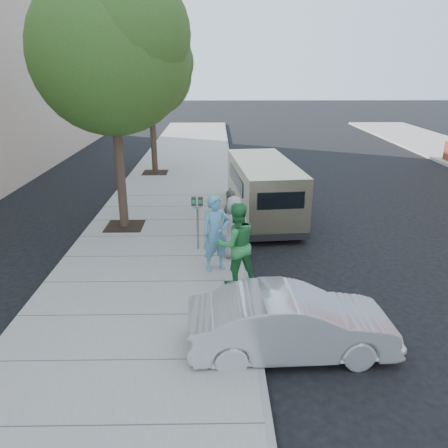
{
  "coord_description": "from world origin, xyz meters",
  "views": [
    {
      "loc": [
        0.69,
        -10.98,
        5.05
      ],
      "look_at": [
        0.89,
        -0.08,
        1.1
      ],
      "focal_mm": 35.0,
      "sensor_mm": 36.0,
      "label": 1
    }
  ],
  "objects": [
    {
      "name": "person_gray_shirt",
      "position": [
        1.16,
        -0.06,
        1.0
      ],
      "size": [
        0.88,
        0.62,
        1.7
      ],
      "primitive_type": "imported",
      "rotation": [
        0.0,
        0.0,
        3.24
      ],
      "color": "#A3A2A5",
      "rests_on": "sidewalk"
    },
    {
      "name": "van",
      "position": [
        2.29,
        3.53,
        1.07
      ],
      "size": [
        2.31,
        5.61,
        2.03
      ],
      "rotation": [
        0.0,
        0.0,
        0.1
      ],
      "color": "tan",
      "rests_on": "ground"
    },
    {
      "name": "tree_far",
      "position": [
        -2.25,
        10.0,
        4.88
      ],
      "size": [
        3.92,
        3.8,
        6.49
      ],
      "color": "black",
      "rests_on": "sidewalk"
    },
    {
      "name": "ground",
      "position": [
        0.0,
        0.0,
        0.0
      ],
      "size": [
        120.0,
        120.0,
        0.0
      ],
      "primitive_type": "plane",
      "color": "black",
      "rests_on": "ground"
    },
    {
      "name": "person_officer",
      "position": [
        0.67,
        -0.84,
        1.13
      ],
      "size": [
        0.83,
        0.68,
        1.95
      ],
      "primitive_type": "imported",
      "rotation": [
        0.0,
        0.0,
        0.35
      ],
      "color": "#5B9EC2",
      "rests_on": "sidewalk"
    },
    {
      "name": "tree_near",
      "position": [
        -2.25,
        2.4,
        5.55
      ],
      "size": [
        4.62,
        4.6,
        7.53
      ],
      "color": "black",
      "rests_on": "sidewalk"
    },
    {
      "name": "person_striped_polo",
      "position": [
        1.11,
        0.9,
        0.97
      ],
      "size": [
        0.85,
        1.02,
        1.64
      ],
      "primitive_type": "imported",
      "rotation": [
        0.0,
        0.0,
        4.14
      ],
      "color": "slate",
      "rests_on": "sidewalk"
    },
    {
      "name": "sidewalk",
      "position": [
        -1.0,
        0.0,
        0.07
      ],
      "size": [
        5.0,
        60.0,
        0.15
      ],
      "primitive_type": "cube",
      "color": "gray",
      "rests_on": "ground"
    },
    {
      "name": "parking_meter",
      "position": [
        0.16,
        0.48,
        1.26
      ],
      "size": [
        0.32,
        0.11,
        1.54
      ],
      "rotation": [
        0.0,
        0.0,
        -0.01
      ],
      "color": "gray",
      "rests_on": "sidewalk"
    },
    {
      "name": "curb_face",
      "position": [
        1.44,
        0.0,
        0.07
      ],
      "size": [
        0.12,
        60.0,
        0.16
      ],
      "primitive_type": "cube",
      "color": "gray",
      "rests_on": "ground"
    },
    {
      "name": "sedan",
      "position": [
        2.05,
        -4.12,
        0.63
      ],
      "size": [
        3.86,
        1.51,
        1.25
      ],
      "primitive_type": "imported",
      "rotation": [
        0.0,
        0.0,
        1.62
      ],
      "color": "#B1B5B8",
      "rests_on": "ground"
    },
    {
      "name": "person_green_shirt",
      "position": [
        1.14,
        -1.61,
        1.16
      ],
      "size": [
        1.16,
        1.02,
        2.01
      ],
      "primitive_type": "imported",
      "rotation": [
        0.0,
        0.0,
        3.44
      ],
      "color": "#2B8441",
      "rests_on": "sidewalk"
    }
  ]
}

